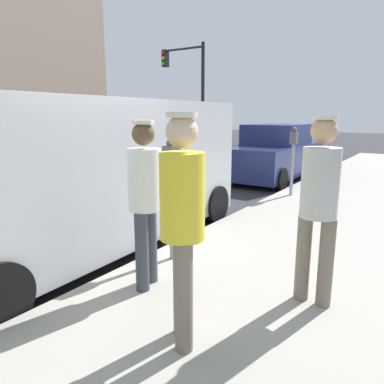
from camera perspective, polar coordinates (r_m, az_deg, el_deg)
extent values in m
plane|color=#2D2D33|center=(5.27, -19.38, -10.31)|extent=(80.00, 80.00, 0.00)
cube|color=#9E998E|center=(3.44, 21.74, -21.82)|extent=(5.00, 32.00, 0.15)
cylinder|color=gray|center=(4.53, -3.16, -3.58)|extent=(0.07, 0.07, 1.15)
cube|color=#4C4C51|center=(4.39, -3.26, 5.44)|extent=(0.14, 0.18, 0.28)
sphere|color=#47474C|center=(4.38, -3.29, 7.65)|extent=(0.12, 0.12, 0.12)
cylinder|color=gray|center=(8.47, 15.44, 3.36)|extent=(0.07, 0.07, 1.15)
cube|color=#4C4C51|center=(8.40, 15.71, 8.18)|extent=(0.14, 0.18, 0.28)
sphere|color=#47474C|center=(8.39, 15.78, 9.34)|extent=(0.12, 0.12, 0.12)
cylinder|color=#726656|center=(3.69, 20.28, -10.43)|extent=(0.14, 0.14, 0.86)
cylinder|color=#726656|center=(3.75, 17.05, -9.82)|extent=(0.14, 0.14, 0.86)
cylinder|color=#B7B7B7|center=(3.51, 19.47, 1.36)|extent=(0.34, 0.34, 0.65)
sphere|color=tan|center=(3.46, 20.02, 9.02)|extent=(0.23, 0.23, 0.23)
cylinder|color=silver|center=(3.46, 20.16, 10.95)|extent=(0.22, 0.22, 0.04)
cylinder|color=#383D47|center=(3.80, -7.87, -9.30)|extent=(0.14, 0.14, 0.84)
cylinder|color=#383D47|center=(3.99, -6.52, -8.22)|extent=(0.14, 0.14, 0.84)
cylinder|color=white|center=(3.70, -7.47, 1.93)|extent=(0.34, 0.34, 0.63)
sphere|color=brown|center=(3.65, -7.67, 9.02)|extent=(0.23, 0.23, 0.23)
cylinder|color=silver|center=(3.64, -7.72, 10.80)|extent=(0.22, 0.22, 0.04)
cylinder|color=#726656|center=(2.86, -1.30, -16.31)|extent=(0.14, 0.14, 0.87)
cylinder|color=#726656|center=(3.06, -1.63, -14.36)|extent=(0.14, 0.14, 0.87)
cylinder|color=yellow|center=(2.69, -1.56, -0.72)|extent=(0.34, 0.34, 0.65)
sphere|color=beige|center=(2.63, -1.62, 9.44)|extent=(0.24, 0.24, 0.24)
cylinder|color=silver|center=(2.63, -1.63, 12.02)|extent=(0.22, 0.22, 0.04)
cube|color=#BCBCC1|center=(5.48, -15.67, 3.47)|extent=(2.16, 5.26, 1.96)
cylinder|color=black|center=(6.66, 3.60, -1.90)|extent=(0.24, 0.69, 0.68)
cylinder|color=black|center=(7.72, -8.86, -0.07)|extent=(0.24, 0.69, 0.68)
cube|color=navy|center=(11.49, 12.62, 5.11)|extent=(1.82, 4.40, 0.89)
cube|color=navy|center=(11.64, 13.19, 8.84)|extent=(1.60, 1.98, 0.60)
cylinder|color=black|center=(9.71, 13.68, 1.98)|extent=(0.22, 0.60, 0.60)
cylinder|color=black|center=(10.42, 4.78, 2.95)|extent=(0.22, 0.60, 0.60)
cylinder|color=black|center=(12.83, 18.85, 4.07)|extent=(0.22, 0.60, 0.60)
cylinder|color=black|center=(13.37, 11.72, 4.76)|extent=(0.22, 0.60, 0.60)
cylinder|color=black|center=(17.70, 1.70, 14.20)|extent=(0.16, 0.16, 5.20)
cylinder|color=black|center=(18.61, -1.61, 21.53)|extent=(2.40, 0.10, 0.10)
cube|color=black|center=(19.15, -4.20, 20.18)|extent=(0.24, 0.32, 0.80)
sphere|color=red|center=(19.05, -4.55, 20.97)|extent=(0.17, 0.17, 0.17)
sphere|color=yellow|center=(19.01, -4.54, 20.23)|extent=(0.17, 0.17, 0.17)
sphere|color=green|center=(18.98, -4.53, 19.48)|extent=(0.17, 0.17, 0.17)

